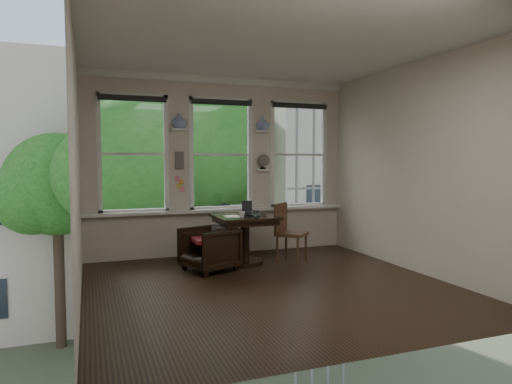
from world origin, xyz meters
name	(u,v)px	position (x,y,z in m)	size (l,w,h in m)	color
ground	(270,286)	(0.00, 0.00, 0.00)	(4.50, 4.50, 0.00)	black
ceiling	(270,46)	(0.00, 0.00, 3.00)	(4.50, 4.50, 0.00)	silver
wall_back	(221,166)	(0.00, 2.25, 1.50)	(4.50, 4.50, 0.00)	beige
wall_front	(378,173)	(0.00, -2.25, 1.50)	(4.50, 4.50, 0.00)	beige
wall_left	(77,170)	(-2.25, 0.00, 1.50)	(4.50, 4.50, 0.00)	beige
wall_right	(417,167)	(2.25, 0.00, 1.50)	(4.50, 4.50, 0.00)	beige
window_left	(133,154)	(-1.45, 2.25, 1.70)	(1.10, 0.12, 1.90)	white
window_center	(221,154)	(0.00, 2.25, 1.70)	(1.10, 0.12, 1.90)	white
window_right	(298,155)	(1.45, 2.25, 1.70)	(1.10, 0.12, 1.90)	white
shelf_left	(179,129)	(-0.72, 2.15, 2.10)	(0.26, 0.16, 0.03)	white
shelf_right	(262,131)	(0.72, 2.15, 2.10)	(0.26, 0.16, 0.03)	white
intercom	(179,160)	(-0.72, 2.18, 1.60)	(0.14, 0.06, 0.28)	#59544F
sticky_notes	(179,181)	(-0.72, 2.19, 1.25)	(0.16, 0.01, 0.24)	pink
desk_fan	(263,164)	(0.72, 2.13, 1.53)	(0.20, 0.20, 0.24)	#59544F
vase_left	(179,121)	(-0.72, 2.15, 2.24)	(0.24, 0.24, 0.25)	white
vase_right	(262,123)	(0.72, 2.15, 2.24)	(0.24, 0.24, 0.25)	white
table	(245,240)	(0.11, 1.31, 0.38)	(0.90, 0.90, 0.75)	black
armchair_left	(209,249)	(-0.52, 1.07, 0.32)	(0.68, 0.70, 0.64)	black
cushion_red	(209,240)	(-0.52, 1.07, 0.45)	(0.45, 0.45, 0.06)	maroon
side_chair_right	(292,233)	(0.83, 1.15, 0.46)	(0.42, 0.42, 0.92)	#412717
laptop	(255,215)	(0.23, 1.17, 0.76)	(0.33, 0.22, 0.03)	black
mug	(242,214)	(0.00, 1.11, 0.79)	(0.09, 0.09, 0.09)	white
drinking_glass	(256,214)	(0.18, 1.00, 0.80)	(0.13, 0.13, 0.10)	white
tablet	(247,208)	(0.18, 1.41, 0.86)	(0.16, 0.02, 0.22)	black
papers	(232,216)	(-0.11, 1.28, 0.75)	(0.22, 0.30, 0.00)	silver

